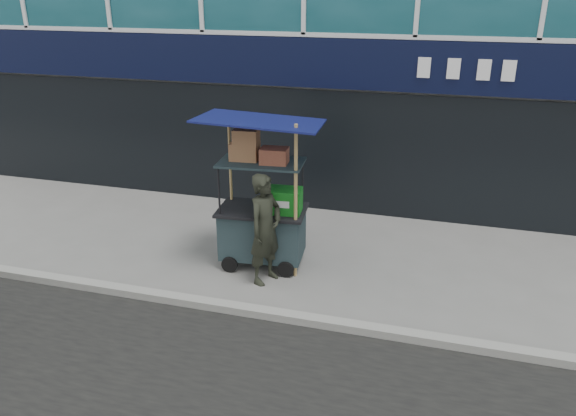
% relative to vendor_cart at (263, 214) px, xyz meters
% --- Properties ---
extents(ground, '(80.00, 80.00, 0.00)m').
position_rel_vendor_cart_xyz_m(ground, '(-0.03, -1.31, -0.87)').
color(ground, slate).
rests_on(ground, ground).
extents(curb, '(80.00, 0.18, 0.12)m').
position_rel_vendor_cart_xyz_m(curb, '(-0.03, -1.51, -0.81)').
color(curb, gray).
rests_on(curb, ground).
extents(vendor_cart, '(1.95, 1.46, 2.48)m').
position_rel_vendor_cart_xyz_m(vendor_cart, '(0.00, 0.00, 0.00)').
color(vendor_cart, '#1C2B2F').
rests_on(vendor_cart, ground).
extents(vendor_man, '(0.62, 0.74, 1.72)m').
position_rel_vendor_cart_xyz_m(vendor_man, '(0.21, -0.52, -0.01)').
color(vendor_man, black).
rests_on(vendor_man, ground).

